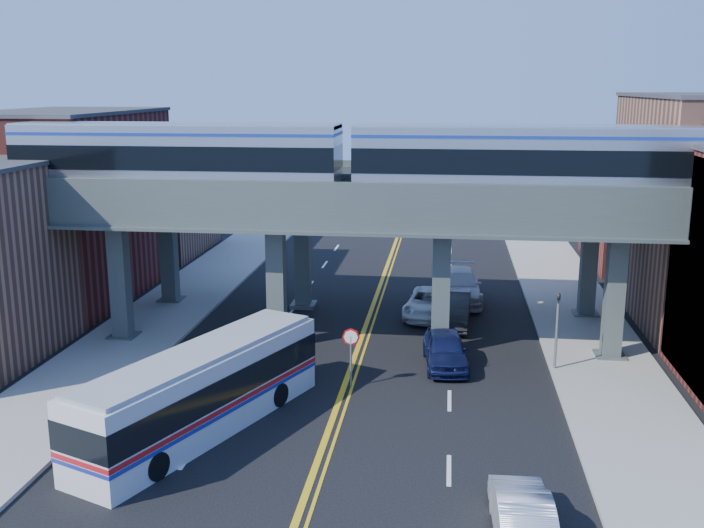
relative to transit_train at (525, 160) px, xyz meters
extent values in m
plane|color=black|center=(-7.65, -8.00, -9.31)|extent=(120.00, 120.00, 0.00)
cube|color=gray|center=(-19.15, 2.00, -9.23)|extent=(5.00, 70.00, 0.16)
cube|color=gray|center=(3.85, 2.00, -9.23)|extent=(5.00, 70.00, 0.16)
cube|color=maroon|center=(-26.15, 8.00, -3.81)|extent=(8.00, 14.00, 11.00)
cube|color=brown|center=(-26.15, 21.00, -5.31)|extent=(8.00, 10.00, 8.00)
cube|color=maroon|center=(10.85, 21.00, -4.81)|extent=(8.00, 10.00, 9.00)
cube|color=teal|center=(6.90, -4.00, -4.56)|extent=(0.10, 9.50, 9.50)
cube|color=#45504D|center=(-19.65, 0.00, -6.31)|extent=(0.85, 0.85, 6.00)
cube|color=#45504D|center=(-11.65, 0.00, -6.31)|extent=(0.85, 0.85, 6.00)
cube|color=#45504D|center=(-3.65, 0.00, -6.31)|extent=(0.85, 0.85, 6.00)
cube|color=#45504D|center=(4.35, 0.00, -6.31)|extent=(0.85, 0.85, 6.00)
cube|color=#444E49|center=(-7.65, 0.00, -2.61)|extent=(52.00, 3.60, 1.40)
cube|color=#45504D|center=(-19.65, 7.00, -6.31)|extent=(0.85, 0.85, 6.00)
cube|color=#45504D|center=(-11.65, 7.00, -6.31)|extent=(0.85, 0.85, 6.00)
cube|color=#45504D|center=(-3.65, 7.00, -6.31)|extent=(0.85, 0.85, 6.00)
cube|color=#45504D|center=(4.35, 7.00, -6.31)|extent=(0.85, 0.85, 6.00)
cube|color=#444E49|center=(-7.65, 7.00, -2.61)|extent=(52.00, 3.60, 1.40)
cube|color=black|center=(-21.32, 0.00, -1.78)|extent=(2.25, 2.25, 0.26)
cube|color=black|center=(-11.37, 0.00, -1.78)|extent=(2.25, 2.25, 0.26)
cube|color=#ACAFB6|center=(-16.35, 0.00, -0.02)|extent=(15.55, 2.97, 3.27)
cube|color=black|center=(-16.35, 0.00, 0.13)|extent=(15.57, 3.03, 1.13)
cube|color=black|center=(-4.98, 0.00, -1.78)|extent=(2.25, 2.25, 0.26)
cube|color=black|center=(4.98, 0.00, -1.78)|extent=(2.25, 2.25, 0.26)
cube|color=#ACAFB6|center=(0.00, 0.00, -0.02)|extent=(15.55, 2.97, 3.27)
cube|color=black|center=(0.00, 0.00, 0.13)|extent=(15.57, 3.03, 1.13)
cylinder|color=slate|center=(-7.35, -5.00, -8.16)|extent=(0.09, 0.09, 2.30)
cylinder|color=red|center=(-7.35, -5.00, -7.06)|extent=(0.76, 0.04, 0.76)
cylinder|color=slate|center=(1.55, -2.00, -7.71)|extent=(0.12, 0.12, 3.20)
imported|color=black|center=(1.55, -2.00, -5.66)|extent=(0.15, 0.18, 0.90)
cube|color=silver|center=(-12.31, -9.93, -7.81)|extent=(6.79, 11.68, 3.00)
cube|color=black|center=(-12.31, -9.93, -7.42)|extent=(6.86, 11.74, 1.02)
cube|color=#B21419|center=(-12.31, -9.93, -8.10)|extent=(6.85, 11.73, 0.17)
cylinder|color=black|center=(-13.74, -13.36, -8.83)|extent=(2.78, 1.90, 0.97)
cylinder|color=black|center=(-11.06, -6.93, -8.83)|extent=(2.78, 1.90, 0.97)
imported|color=#111740|center=(-3.36, -1.92, -8.50)|extent=(2.36, 4.90, 1.61)
imported|color=#2D2D2F|center=(-3.05, 4.57, -8.44)|extent=(2.12, 5.37, 1.74)
imported|color=white|center=(-4.31, 6.06, -8.56)|extent=(3.09, 5.62, 1.49)
imported|color=#B0AFB4|center=(-2.69, 9.45, -8.38)|extent=(2.89, 6.52, 1.86)
imported|color=silver|center=(-1.09, -15.79, -8.56)|extent=(1.75, 4.58, 1.49)
camera|label=1|loc=(-3.41, -36.33, 3.35)|focal=40.00mm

